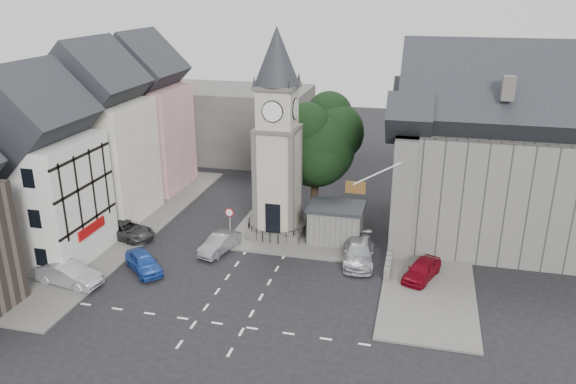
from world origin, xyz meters
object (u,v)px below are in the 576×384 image
(stone_shelter, at_px, (336,223))
(car_west_blue, at_px, (144,262))
(pedestrian, at_px, (417,228))
(car_east_red, at_px, (422,270))
(clock_tower, at_px, (277,136))

(stone_shelter, distance_m, car_west_blue, 14.73)
(car_west_blue, height_order, pedestrian, pedestrian)
(car_east_red, bearing_deg, car_west_blue, -148.23)
(stone_shelter, bearing_deg, car_east_red, -33.89)
(car_west_blue, relative_size, pedestrian, 2.13)
(clock_tower, distance_m, stone_shelter, 8.15)
(stone_shelter, distance_m, pedestrian, 6.51)
(stone_shelter, xyz_separation_m, pedestrian, (6.19, 1.92, -0.59))
(car_east_red, height_order, pedestrian, pedestrian)
(car_west_blue, distance_m, pedestrian, 21.02)
(pedestrian, bearing_deg, car_east_red, 56.54)
(clock_tower, bearing_deg, car_east_red, -23.46)
(stone_shelter, height_order, pedestrian, stone_shelter)
(clock_tower, xyz_separation_m, stone_shelter, (4.80, -0.49, -6.57))
(car_west_blue, bearing_deg, stone_shelter, -14.42)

